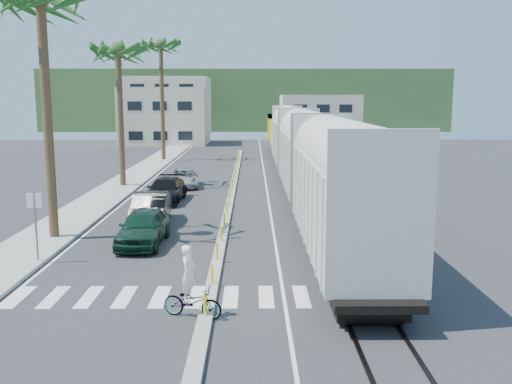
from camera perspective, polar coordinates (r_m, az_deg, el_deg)
ground at (r=21.60m, az=-4.22°, el=-8.61°), size 140.00×140.00×0.00m
sidewalk at (r=47.02m, az=-12.58°, el=1.17°), size 3.00×90.00×0.15m
rails at (r=49.07m, az=3.79°, el=1.66°), size 1.56×100.00×0.06m
median at (r=41.00m, az=-2.39°, el=0.20°), size 0.45×60.00×0.85m
crosswalk at (r=19.71m, az=-4.61°, el=-10.39°), size 14.00×2.20×0.01m
lane_markings at (r=46.11m, az=-4.84°, el=1.11°), size 9.42×90.00×0.01m
freight_train at (r=42.91m, az=4.39°, el=4.39°), size 3.00×60.94×5.85m
palm_trees at (r=44.41m, az=-13.21°, el=14.56°), size 3.50×37.20×13.75m
street_sign at (r=24.57m, az=-21.21°, el=-2.25°), size 0.60×0.08×3.00m
buildings at (r=92.50m, az=-5.31°, el=8.01°), size 38.00×27.00×10.00m
hillside at (r=120.49m, az=-1.09°, el=9.16°), size 80.00×20.00×12.00m
car_lead at (r=26.60m, az=-11.22°, el=-3.48°), size 2.17×4.87×1.63m
car_second at (r=30.70m, az=-10.51°, el=-1.69°), size 2.21×5.19×1.66m
car_third at (r=37.12m, az=-9.01°, el=0.18°), size 2.66×5.49×1.53m
car_rear at (r=43.30m, az=-7.25°, el=1.40°), size 3.16×5.20×1.32m
cyclist at (r=17.82m, az=-6.46°, el=-10.20°), size 1.72×2.26×2.28m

